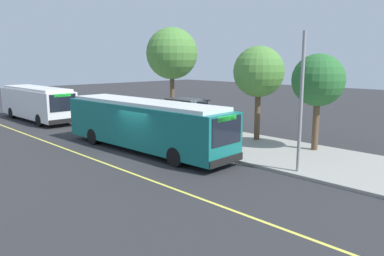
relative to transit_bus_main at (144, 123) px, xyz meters
name	(u,v)px	position (x,y,z in m)	size (l,w,h in m)	color
ground_plane	(138,155)	(0.69, -1.01, -1.62)	(120.00, 120.00, 0.00)	#2B2B2D
sidewalk_curb	(211,139)	(0.69, 4.99, -1.54)	(44.00, 6.40, 0.15)	gray
lane_stripe_center	(103,163)	(0.69, -3.21, -1.61)	(36.00, 0.14, 0.01)	#E0D64C
transit_bus_main	(144,123)	(0.00, 0.00, 0.00)	(12.43, 3.13, 2.95)	#146B66
transit_bus_second	(37,102)	(-15.58, -0.04, 0.00)	(10.12, 2.71, 2.95)	white
bus_shelter	(187,109)	(-1.54, 4.86, 0.30)	(2.90, 1.60, 2.48)	#333338
waiting_bench	(192,128)	(-1.07, 4.87, -0.99)	(1.60, 0.48, 0.95)	brown
route_sign_post	(194,117)	(1.69, 2.38, 0.34)	(0.44, 0.08, 2.80)	#333338
pedestrian_commuter	(169,120)	(-2.38, 3.89, -0.50)	(0.24, 0.40, 1.69)	#282D47
street_tree_near_shelter	(172,54)	(-5.93, 7.31, 4.16)	(4.17, 4.17, 7.74)	brown
street_tree_upstreet	(318,81)	(7.15, 6.85, 2.51)	(2.96, 2.96, 5.49)	brown
street_tree_downstreet	(259,72)	(3.11, 6.76, 2.90)	(3.24, 3.24, 6.02)	brown
utility_pole	(301,103)	(8.76, 2.31, 1.73)	(0.16, 0.16, 6.40)	gray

